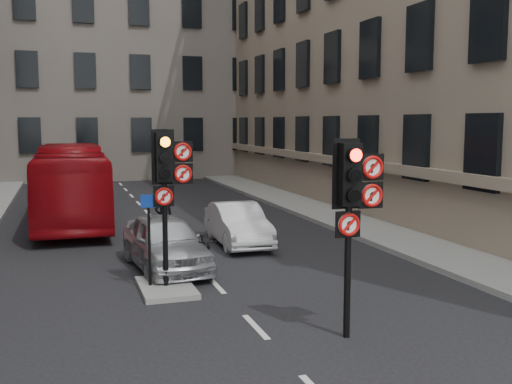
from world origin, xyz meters
TOP-DOWN VIEW (x-y plane):
  - ground at (0.00, 0.00)m, footprint 120.00×120.00m
  - pavement_right at (7.20, 12.00)m, footprint 3.00×50.00m
  - centre_island at (-1.20, 5.00)m, footprint 1.20×2.00m
  - building_far at (0.00, 38.00)m, footprint 30.00×14.00m
  - signal_near at (1.49, 0.99)m, footprint 0.91×0.40m
  - signal_far at (-1.11, 4.99)m, footprint 0.91×0.40m
  - car_silver at (-0.88, 7.00)m, footprint 2.08×4.36m
  - car_white at (1.82, 9.45)m, footprint 1.48×3.97m
  - car_pink at (-2.99, 15.33)m, footprint 2.32×5.01m
  - bus_red at (-3.07, 15.64)m, footprint 2.65×10.71m
  - motorcycle at (-0.05, 6.00)m, footprint 0.50×1.68m
  - motorcyclist at (-0.40, 10.13)m, footprint 0.75×0.62m
  - info_sign at (-1.55, 5.09)m, footprint 0.36×0.16m

SIDE VIEW (x-z plane):
  - ground at x=0.00m, z-range 0.00..0.00m
  - centre_island at x=-1.20m, z-range 0.00..0.12m
  - pavement_right at x=7.20m, z-range 0.00..0.16m
  - motorcycle at x=-0.05m, z-range 0.00..1.01m
  - car_white at x=1.82m, z-range 0.00..1.30m
  - car_pink at x=-2.99m, z-range 0.00..1.42m
  - car_silver at x=-0.88m, z-range 0.00..1.44m
  - motorcyclist at x=-0.40m, z-range 0.00..1.75m
  - info_sign at x=-1.55m, z-range 0.43..2.53m
  - bus_red at x=-3.07m, z-range 0.00..2.97m
  - signal_near at x=1.49m, z-range 0.79..4.37m
  - signal_far at x=-1.11m, z-range 0.91..4.49m
  - building_far at x=0.00m, z-range 0.00..20.00m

